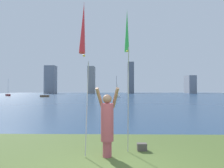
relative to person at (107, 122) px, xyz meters
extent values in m
cube|color=navy|center=(0.20, 60.67, -1.03)|extent=(120.00, 115.77, 0.12)
cube|color=#232D14|center=(0.20, 2.79, -0.99)|extent=(120.00, 0.70, 0.02)
cylinder|color=#B24C59|center=(0.00, -0.01, -0.75)|extent=(0.25, 0.25, 0.45)
cylinder|color=#B24C59|center=(0.00, -0.01, 0.01)|extent=(0.36, 0.36, 1.07)
sphere|color=#936B51|center=(0.00, -0.01, 0.67)|extent=(0.26, 0.26, 0.26)
cylinder|color=#936B51|center=(-0.23, 0.14, 0.70)|extent=(0.26, 0.41, 0.61)
cylinder|color=#936B51|center=(0.23, 0.14, 0.70)|extent=(0.26, 0.41, 0.61)
cylinder|color=#B2B2B7|center=(-0.62, 0.22, 0.44)|extent=(0.02, 0.61, 2.77)
cone|color=red|center=(-0.62, -0.52, 2.60)|extent=(0.16, 0.47, 1.49)
sphere|color=yellow|center=(-0.62, -0.37, 1.86)|extent=(0.06, 0.06, 0.06)
cylinder|color=#B2B2B7|center=(0.62, 0.22, 0.61)|extent=(0.02, 0.47, 3.13)
cone|color=green|center=(0.62, 0.77, 2.87)|extent=(0.16, 0.35, 1.38)
sphere|color=yellow|center=(0.62, 0.67, 2.18)|extent=(0.06, 0.06, 0.06)
cube|color=#4C4742|center=(1.07, 0.57, -0.86)|extent=(0.30, 0.19, 0.23)
cube|color=brown|center=(-17.70, 43.58, -0.71)|extent=(2.23, 0.70, 0.52)
cylinder|color=silver|center=(-17.70, 43.58, 1.30)|extent=(0.07, 0.07, 3.50)
cube|color=maroon|center=(-31.55, 51.62, -0.67)|extent=(2.54, 2.54, 0.60)
cylinder|color=silver|center=(-31.55, 51.62, 1.88)|extent=(0.09, 0.09, 4.49)
cube|color=white|center=(0.48, 42.66, -0.78)|extent=(1.68, 1.62, 0.39)
cylinder|color=#47474C|center=(0.48, 42.66, 1.89)|extent=(0.06, 0.06, 4.95)
cone|color=silver|center=(0.57, 42.57, 0.97)|extent=(1.23, 1.23, 3.10)
cube|color=gray|center=(-31.27, 88.52, 5.75)|extent=(5.06, 4.60, 13.44)
cube|color=gray|center=(-11.42, 88.47, 5.50)|extent=(3.09, 6.68, 12.93)
cube|color=slate|center=(7.80, 93.34, 6.86)|extent=(3.03, 6.11, 15.66)
cube|color=gray|center=(37.56, 92.90, 3.45)|extent=(3.61, 7.74, 8.83)
camera|label=1|loc=(0.24, -5.62, 0.94)|focal=31.41mm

